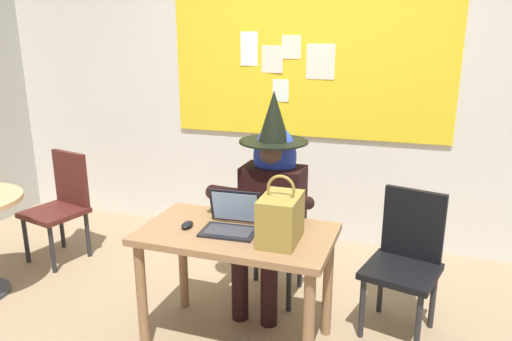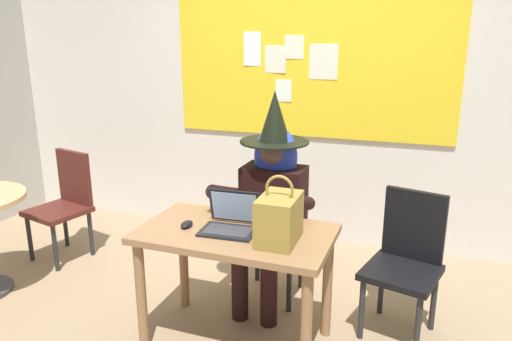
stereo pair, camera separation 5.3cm
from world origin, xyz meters
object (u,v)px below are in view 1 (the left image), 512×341
Objects in this scene: desk_main at (237,249)px; laptop at (232,222)px; chair_at_desk at (275,227)px; handbag at (281,218)px; chair_extra_corner at (406,255)px; person_costumed at (270,193)px; computer_mouse at (187,225)px; chair_spare_by_window at (62,201)px.

desk_main is 0.17m from laptop.
handbag is at bearing 17.35° from chair_at_desk.
handbag is (0.23, -0.74, 0.38)m from chair_at_desk.
handbag is 0.93m from chair_extra_corner.
chair_at_desk is 0.60× the size of person_costumed.
chair_at_desk is at bearing -87.54° from chair_extra_corner.
computer_mouse is 0.58m from handbag.
person_costumed is at bearing 59.80° from computer_mouse.
laptop is 3.11× the size of computer_mouse.
handbag is 0.42× the size of chair_extra_corner.
chair_at_desk is at bearing 86.40° from desk_main.
chair_spare_by_window is (-1.78, 0.68, -0.13)m from desk_main.
chair_at_desk is 0.83m from computer_mouse.
chair_spare_by_window is at bearing -79.16° from chair_extra_corner.
handbag is at bearing 22.75° from person_costumed.
laptop is 0.37× the size of chair_spare_by_window.
handbag is 2.22m from chair_spare_by_window.
chair_spare_by_window is at bearing 159.03° from desk_main.
person_costumed is 1.64× the size of chair_extra_corner.
chair_at_desk is 1.82m from chair_spare_by_window.
chair_extra_corner is at bearing 22.98° from laptop.
chair_spare_by_window is (-1.49, 0.72, -0.26)m from computer_mouse.
computer_mouse is at bearing 78.49° from chair_spare_by_window.
chair_extra_corner is (2.72, -0.21, 0.01)m from chair_spare_by_window.
person_costumed reaches higher than handbag.
desk_main is at bearing -15.90° from laptop.
laptop is 1.12m from chair_extra_corner.
chair_at_desk is 0.92m from chair_extra_corner.
desk_main is 1.27× the size of chair_at_desk.
laptop is 0.36× the size of chair_extra_corner.
person_costumed is at bearing 85.83° from desk_main.
chair_extra_corner is (0.90, -0.08, -0.29)m from person_costumed.
chair_at_desk is 0.73m from laptop.
chair_at_desk reaches higher than computer_mouse.
chair_spare_by_window is at bearing 156.25° from laptop.
chair_spare_by_window is at bearing -90.20° from chair_at_desk.
chair_extra_corner is (0.90, -0.20, 0.01)m from chair_at_desk.
desk_main is 0.58m from person_costumed.
computer_mouse is at bearing 177.68° from handbag.
computer_mouse is 1.36m from chair_extra_corner.
chair_extra_corner is at bearing 100.05° from chair_spare_by_window.
desk_main is at bearing 6.88° from computer_mouse.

